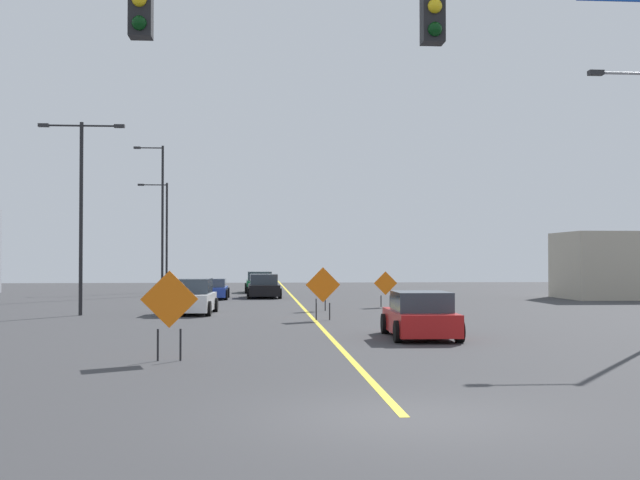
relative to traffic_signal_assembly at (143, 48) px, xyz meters
The scene contains 16 objects.
ground 6.78m from the traffic_signal_assembly, ahead, with size 144.79×144.79×0.00m, color #38383A.
road_centre_stripe 40.80m from the traffic_signal_assembly, 84.42° to the left, with size 0.16×80.44×0.01m.
traffic_signal_assembly is the anchor object (origin of this frame).
street_lamp_far_left 43.24m from the traffic_signal_assembly, 96.25° to the left, with size 1.98×0.24×9.91m.
street_lamp_near_right 49.27m from the traffic_signal_assembly, 95.97° to the left, with size 2.19×0.24×7.99m.
street_lamp_mid_right 24.28m from the traffic_signal_assembly, 103.86° to the left, with size 3.63×0.24×8.25m.
construction_sign_right_shoulder 30.06m from the traffic_signal_assembly, 74.26° to the left, with size 1.18×0.08×1.78m.
construction_sign_left_shoulder 8.45m from the traffic_signal_assembly, 92.86° to the left, with size 1.35×0.10×2.12m.
construction_sign_right_lane 26.67m from the traffic_signal_assembly, 79.90° to the left, with size 1.12×0.30×1.72m.
construction_sign_median_far 20.95m from the traffic_signal_assembly, 78.01° to the left, with size 1.37×0.18×2.07m.
car_white_approaching 24.71m from the traffic_signal_assembly, 92.92° to the left, with size 2.30×4.27×1.53m.
car_blue_far 38.31m from the traffic_signal_assembly, 91.54° to the left, with size 1.96×4.26×1.22m.
car_black_near 39.70m from the traffic_signal_assembly, 86.98° to the left, with size 2.16×4.40×1.46m.
car_red_passing 14.95m from the traffic_signal_assembly, 62.03° to the left, with size 2.08×4.24×1.41m.
car_green_mid 47.66m from the traffic_signal_assembly, 87.79° to the left, with size 2.18×4.31×1.50m.
roadside_building_east 43.63m from the traffic_signal_assembly, 57.21° to the left, with size 6.73×5.37×4.03m.
Camera 1 is at (-2.22, -12.43, 2.39)m, focal length 46.62 mm.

